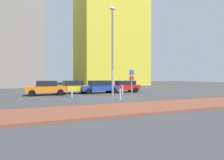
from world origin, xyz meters
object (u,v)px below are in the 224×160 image
(parked_car_orange, at_px, (46,88))
(parked_car_blue, at_px, (99,87))
(traffic_bollard_near, at_px, (120,94))
(parked_car_yellow, at_px, (73,87))
(traffic_bollard_far, at_px, (122,90))
(traffic_bollard_mid, at_px, (72,92))
(parked_car_red, at_px, (123,86))
(parking_meter, at_px, (67,87))
(parking_sign_post, at_px, (132,79))
(street_lamp, at_px, (113,45))

(parked_car_orange, relative_size, parked_car_blue, 0.89)
(parked_car_orange, distance_m, traffic_bollard_near, 8.59)
(parked_car_yellow, height_order, parked_car_blue, parked_car_yellow)
(parked_car_orange, xyz_separation_m, traffic_bollard_far, (7.73, -2.19, -0.26))
(parked_car_orange, relative_size, traffic_bollard_near, 4.37)
(parked_car_yellow, distance_m, parked_car_blue, 3.01)
(parked_car_yellow, distance_m, traffic_bollard_mid, 4.16)
(parked_car_blue, height_order, parked_car_red, parked_car_blue)
(parked_car_yellow, height_order, traffic_bollard_mid, parked_car_yellow)
(parked_car_red, height_order, parking_meter, parked_car_red)
(parked_car_blue, xyz_separation_m, parking_sign_post, (2.70, -3.01, 0.91))
(parked_car_yellow, xyz_separation_m, parked_car_blue, (2.99, -0.37, 0.01))
(parked_car_red, xyz_separation_m, traffic_bollard_near, (-3.76, -7.20, -0.31))
(parked_car_yellow, relative_size, traffic_bollard_near, 4.41)
(parking_meter, bearing_deg, traffic_bollard_near, -48.36)
(parked_car_red, distance_m, traffic_bollard_far, 3.04)
(parking_sign_post, relative_size, traffic_bollard_near, 2.92)
(parked_car_orange, height_order, traffic_bollard_far, parked_car_orange)
(traffic_bollard_mid, relative_size, traffic_bollard_far, 0.92)
(parked_car_orange, height_order, parked_car_red, parked_car_orange)
(parking_meter, bearing_deg, street_lamp, -14.10)
(parked_car_orange, height_order, parking_sign_post, parking_sign_post)
(parked_car_blue, bearing_deg, parking_meter, -145.18)
(traffic_bollard_mid, bearing_deg, street_lamp, -3.87)
(parked_car_orange, xyz_separation_m, traffic_bollard_mid, (2.02, -3.39, -0.30))
(parked_car_orange, bearing_deg, parked_car_yellow, 12.94)
(parked_car_yellow, xyz_separation_m, traffic_bollard_far, (4.85, -2.85, -0.26))
(traffic_bollard_near, bearing_deg, traffic_bollard_far, 62.28)
(parked_car_orange, height_order, parked_car_yellow, parked_car_orange)
(parking_sign_post, height_order, parking_meter, parking_sign_post)
(street_lamp, xyz_separation_m, traffic_bollard_mid, (-3.94, 0.27, -4.55))
(parked_car_red, relative_size, traffic_bollard_far, 4.06)
(parked_car_orange, distance_m, parked_car_yellow, 2.96)
(street_lamp, bearing_deg, traffic_bollard_near, -101.03)
(parked_car_orange, height_order, parked_car_blue, parked_car_orange)
(parking_sign_post, bearing_deg, parked_car_yellow, 149.28)
(parked_car_yellow, distance_m, street_lamp, 6.80)
(parked_car_orange, xyz_separation_m, traffic_bollard_near, (5.37, -6.69, -0.32))
(parked_car_orange, bearing_deg, parked_car_blue, 2.88)
(parking_meter, height_order, street_lamp, street_lamp)
(street_lamp, relative_size, traffic_bollard_far, 8.45)
(parking_meter, bearing_deg, traffic_bollard_mid, -69.70)
(traffic_bollard_near, height_order, traffic_bollard_far, traffic_bollard_far)
(street_lamp, height_order, traffic_bollard_mid, street_lamp)
(parked_car_red, relative_size, parking_sign_post, 1.56)
(parked_car_red, xyz_separation_m, parking_meter, (-7.40, -3.10, 0.15))
(parked_car_orange, distance_m, parking_meter, 3.12)
(parking_meter, distance_m, traffic_bollard_near, 5.50)
(parking_sign_post, xyz_separation_m, parking_meter, (-6.85, 0.12, -0.77))
(parked_car_yellow, xyz_separation_m, parked_car_red, (6.24, -0.16, -0.00))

